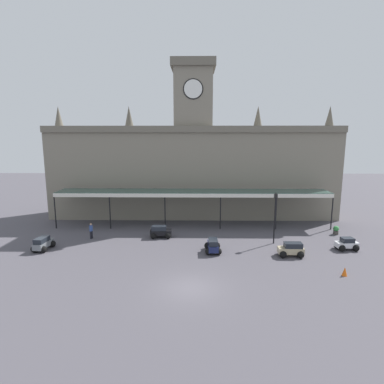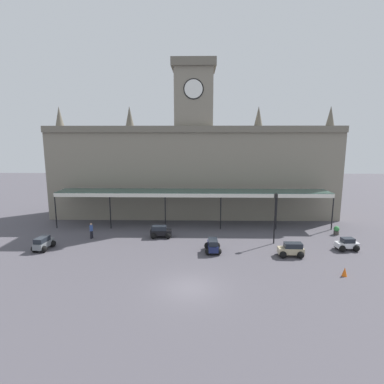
% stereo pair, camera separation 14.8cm
% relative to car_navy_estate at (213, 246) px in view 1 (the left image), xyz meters
% --- Properties ---
extents(ground_plane, '(140.00, 140.00, 0.00)m').
position_rel_car_navy_estate_xyz_m(ground_plane, '(-1.98, -7.05, -0.56)').
color(ground_plane, '#4D4A52').
extents(station_building, '(37.42, 6.03, 20.01)m').
position_rel_car_navy_estate_xyz_m(station_building, '(-1.98, 13.86, 6.17)').
color(station_building, gray).
rests_on(station_building, ground).
extents(entrance_canopy, '(32.32, 3.26, 4.29)m').
position_rel_car_navy_estate_xyz_m(entrance_canopy, '(-1.98, 8.62, 3.57)').
color(entrance_canopy, '#38564C').
rests_on(entrance_canopy, ground).
extents(car_navy_estate, '(1.57, 2.26, 1.27)m').
position_rel_car_navy_estate_xyz_m(car_navy_estate, '(0.00, 0.00, 0.00)').
color(car_navy_estate, '#19214C').
rests_on(car_navy_estate, ground).
extents(car_beige_estate, '(2.27, 1.57, 1.27)m').
position_rel_car_navy_estate_xyz_m(car_beige_estate, '(7.00, -0.94, 0.00)').
color(car_beige_estate, tan).
rests_on(car_beige_estate, ground).
extents(car_grey_estate, '(1.69, 2.33, 1.27)m').
position_rel_car_navy_estate_xyz_m(car_grey_estate, '(-16.16, 0.34, 0.00)').
color(car_grey_estate, slate).
rests_on(car_grey_estate, ground).
extents(car_black_estate, '(2.30, 1.64, 1.27)m').
position_rel_car_navy_estate_xyz_m(car_black_estate, '(-5.39, 4.16, 0.00)').
color(car_black_estate, black).
rests_on(car_black_estate, ground).
extents(car_white_sedan, '(2.11, 1.62, 1.19)m').
position_rel_car_navy_estate_xyz_m(car_white_sedan, '(12.79, 0.76, -0.06)').
color(car_white_sedan, silver).
rests_on(car_white_sedan, ground).
extents(pedestrian_crossing_forecourt, '(0.34, 0.38, 1.67)m').
position_rel_car_navy_estate_xyz_m(pedestrian_crossing_forecourt, '(-12.68, 3.72, 0.34)').
color(pedestrian_crossing_forecourt, black).
rests_on(pedestrian_crossing_forecourt, ground).
extents(victorian_lamppost, '(0.30, 0.30, 5.24)m').
position_rel_car_navy_estate_xyz_m(victorian_lamppost, '(6.28, 2.47, 2.67)').
color(victorian_lamppost, black).
rests_on(victorian_lamppost, ground).
extents(traffic_cone, '(0.40, 0.40, 0.70)m').
position_rel_car_navy_estate_xyz_m(traffic_cone, '(9.97, -4.89, -0.21)').
color(traffic_cone, orange).
rests_on(traffic_cone, ground).
extents(planter_forecourt_centre, '(0.60, 0.60, 0.96)m').
position_rel_car_navy_estate_xyz_m(planter_forecourt_centre, '(13.86, 5.48, -0.07)').
color(planter_forecourt_centre, '#47423D').
rests_on(planter_forecourt_centre, ground).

